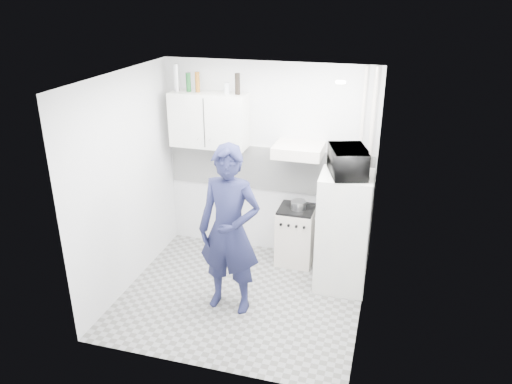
# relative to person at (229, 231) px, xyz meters

# --- Properties ---
(floor) EXTENTS (2.80, 2.80, 0.00)m
(floor) POSITION_rel_person_xyz_m (0.06, 0.20, -0.97)
(floor) COLOR gray
(floor) RESTS_ON ground
(ceiling) EXTENTS (2.80, 2.80, 0.00)m
(ceiling) POSITION_rel_person_xyz_m (0.06, 0.20, 1.63)
(ceiling) COLOR white
(ceiling) RESTS_ON wall_back
(wall_back) EXTENTS (2.80, 0.00, 2.80)m
(wall_back) POSITION_rel_person_xyz_m (0.06, 1.45, 0.33)
(wall_back) COLOR silver
(wall_back) RESTS_ON floor
(wall_left) EXTENTS (0.00, 2.60, 2.60)m
(wall_left) POSITION_rel_person_xyz_m (-1.34, 0.20, 0.33)
(wall_left) COLOR silver
(wall_left) RESTS_ON floor
(wall_right) EXTENTS (0.00, 2.60, 2.60)m
(wall_right) POSITION_rel_person_xyz_m (1.46, 0.20, 0.33)
(wall_right) COLOR silver
(wall_right) RESTS_ON floor
(person) EXTENTS (0.73, 0.50, 1.95)m
(person) POSITION_rel_person_xyz_m (0.00, 0.00, 0.00)
(person) COLOR #191C3C
(person) RESTS_ON floor
(stove) EXTENTS (0.47, 0.47, 0.76)m
(stove) POSITION_rel_person_xyz_m (0.51, 1.20, -0.59)
(stove) COLOR silver
(stove) RESTS_ON floor
(fridge) EXTENTS (0.62, 0.62, 1.46)m
(fridge) POSITION_rel_person_xyz_m (1.16, 0.79, -0.24)
(fridge) COLOR white
(fridge) RESTS_ON floor
(stove_top) EXTENTS (0.45, 0.45, 0.03)m
(stove_top) POSITION_rel_person_xyz_m (0.51, 1.20, -0.20)
(stove_top) COLOR black
(stove_top) RESTS_ON stove
(saucepan) EXTENTS (0.19, 0.19, 0.11)m
(saucepan) POSITION_rel_person_xyz_m (0.53, 1.18, -0.13)
(saucepan) COLOR silver
(saucepan) RESTS_ON stove_top
(microwave) EXTENTS (0.66, 0.54, 0.32)m
(microwave) POSITION_rel_person_xyz_m (1.16, 0.79, 0.65)
(microwave) COLOR black
(microwave) RESTS_ON fridge
(bottle_a) EXTENTS (0.08, 0.08, 0.34)m
(bottle_a) POSITION_rel_person_xyz_m (-1.12, 1.27, 1.40)
(bottle_a) COLOR silver
(bottle_a) RESTS_ON upper_cabinet
(bottle_b) EXTENTS (0.06, 0.06, 0.24)m
(bottle_b) POSITION_rel_person_xyz_m (-0.95, 1.27, 1.35)
(bottle_b) COLOR #144C1E
(bottle_b) RESTS_ON upper_cabinet
(bottle_c) EXTENTS (0.06, 0.06, 0.25)m
(bottle_c) POSITION_rel_person_xyz_m (-0.83, 1.27, 1.35)
(bottle_c) COLOR brown
(bottle_c) RESTS_ON upper_cabinet
(canister_b) EXTENTS (0.07, 0.07, 0.14)m
(canister_b) POSITION_rel_person_xyz_m (-0.44, 1.27, 1.30)
(canister_b) COLOR #B2B7BC
(canister_b) RESTS_ON upper_cabinet
(bottle_e) EXTENTS (0.07, 0.07, 0.26)m
(bottle_e) POSITION_rel_person_xyz_m (-0.30, 1.27, 1.36)
(bottle_e) COLOR black
(bottle_e) RESTS_ON upper_cabinet
(upper_cabinet) EXTENTS (1.00, 0.35, 0.70)m
(upper_cabinet) POSITION_rel_person_xyz_m (-0.69, 1.27, 0.88)
(upper_cabinet) COLOR white
(upper_cabinet) RESTS_ON wall_back
(range_hood) EXTENTS (0.60, 0.50, 0.14)m
(range_hood) POSITION_rel_person_xyz_m (0.51, 1.20, 0.60)
(range_hood) COLOR silver
(range_hood) RESTS_ON wall_back
(backsplash) EXTENTS (2.74, 0.03, 0.60)m
(backsplash) POSITION_rel_person_xyz_m (0.06, 1.43, 0.23)
(backsplash) COLOR white
(backsplash) RESTS_ON wall_back
(pipe_a) EXTENTS (0.05, 0.05, 2.60)m
(pipe_a) POSITION_rel_person_xyz_m (1.36, 1.37, 0.33)
(pipe_a) COLOR silver
(pipe_a) RESTS_ON floor
(pipe_b) EXTENTS (0.04, 0.04, 2.60)m
(pipe_b) POSITION_rel_person_xyz_m (1.24, 1.37, 0.33)
(pipe_b) COLOR silver
(pipe_b) RESTS_ON floor
(ceiling_spot_fixture) EXTENTS (0.10, 0.10, 0.02)m
(ceiling_spot_fixture) POSITION_rel_person_xyz_m (1.06, 0.40, 1.60)
(ceiling_spot_fixture) COLOR white
(ceiling_spot_fixture) RESTS_ON ceiling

